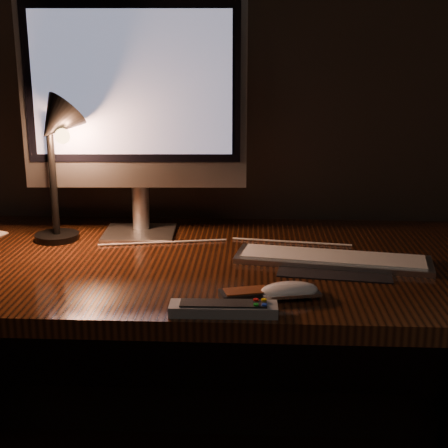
{
  "coord_description": "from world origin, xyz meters",
  "views": [
    {
      "loc": [
        0.12,
        0.43,
        1.22
      ],
      "look_at": [
        0.06,
        1.73,
        0.87
      ],
      "focal_mm": 50.0,
      "sensor_mm": 36.0,
      "label": 1
    }
  ],
  "objects_px": {
    "monitor": "(134,100)",
    "desk_lamp": "(56,143)",
    "media_remote": "(254,294)",
    "tv_remote": "(223,308)",
    "desk": "(206,297)",
    "mouse": "(289,292)",
    "keyboard": "(332,259)"
  },
  "relations": [
    {
      "from": "monitor",
      "to": "desk_lamp",
      "type": "height_order",
      "value": "monitor"
    },
    {
      "from": "desk",
      "to": "monitor",
      "type": "bearing_deg",
      "value": 148.14
    },
    {
      "from": "keyboard",
      "to": "desk",
      "type": "bearing_deg",
      "value": 173.76
    },
    {
      "from": "monitor",
      "to": "tv_remote",
      "type": "distance_m",
      "value": 0.68
    },
    {
      "from": "mouse",
      "to": "desk_lamp",
      "type": "height_order",
      "value": "desk_lamp"
    },
    {
      "from": "mouse",
      "to": "media_remote",
      "type": "xyz_separation_m",
      "value": [
        -0.07,
        -0.01,
        -0.0
      ]
    },
    {
      "from": "desk",
      "to": "mouse",
      "type": "relative_size",
      "value": 13.57
    },
    {
      "from": "desk_lamp",
      "to": "keyboard",
      "type": "bearing_deg",
      "value": 11.58
    },
    {
      "from": "monitor",
      "to": "desk_lamp",
      "type": "relative_size",
      "value": 1.57
    },
    {
      "from": "desk",
      "to": "tv_remote",
      "type": "height_order",
      "value": "tv_remote"
    },
    {
      "from": "monitor",
      "to": "tv_remote",
      "type": "bearing_deg",
      "value": -66.55
    },
    {
      "from": "monitor",
      "to": "desk_lamp",
      "type": "xyz_separation_m",
      "value": [
        -0.18,
        -0.09,
        -0.1
      ]
    },
    {
      "from": "keyboard",
      "to": "mouse",
      "type": "distance_m",
      "value": 0.26
    },
    {
      "from": "mouse",
      "to": "desk",
      "type": "bearing_deg",
      "value": 109.23
    },
    {
      "from": "mouse",
      "to": "tv_remote",
      "type": "xyz_separation_m",
      "value": [
        -0.13,
        -0.09,
        0.0
      ]
    },
    {
      "from": "monitor",
      "to": "mouse",
      "type": "bearing_deg",
      "value": -51.19
    },
    {
      "from": "tv_remote",
      "to": "desk_lamp",
      "type": "distance_m",
      "value": 0.66
    },
    {
      "from": "monitor",
      "to": "keyboard",
      "type": "height_order",
      "value": "monitor"
    },
    {
      "from": "tv_remote",
      "to": "desk",
      "type": "bearing_deg",
      "value": 98.2
    },
    {
      "from": "desk",
      "to": "keyboard",
      "type": "height_order",
      "value": "keyboard"
    },
    {
      "from": "mouse",
      "to": "tv_remote",
      "type": "bearing_deg",
      "value": -157.42
    },
    {
      "from": "media_remote",
      "to": "tv_remote",
      "type": "relative_size",
      "value": 0.71
    },
    {
      "from": "desk",
      "to": "media_remote",
      "type": "height_order",
      "value": "media_remote"
    },
    {
      "from": "keyboard",
      "to": "desk_lamp",
      "type": "bearing_deg",
      "value": -179.79
    },
    {
      "from": "monitor",
      "to": "keyboard",
      "type": "xyz_separation_m",
      "value": [
        0.5,
        -0.21,
        -0.35
      ]
    },
    {
      "from": "monitor",
      "to": "media_remote",
      "type": "bearing_deg",
      "value": -57.2
    },
    {
      "from": "tv_remote",
      "to": "desk_lamp",
      "type": "xyz_separation_m",
      "value": [
        -0.44,
        0.43,
        0.25
      ]
    },
    {
      "from": "desk",
      "to": "mouse",
      "type": "distance_m",
      "value": 0.4
    },
    {
      "from": "media_remote",
      "to": "desk_lamp",
      "type": "relative_size",
      "value": 0.38
    },
    {
      "from": "tv_remote",
      "to": "desk_lamp",
      "type": "height_order",
      "value": "desk_lamp"
    },
    {
      "from": "desk",
      "to": "tv_remote",
      "type": "bearing_deg",
      "value": -80.8
    },
    {
      "from": "desk",
      "to": "media_remote",
      "type": "relative_size",
      "value": 11.03
    }
  ]
}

